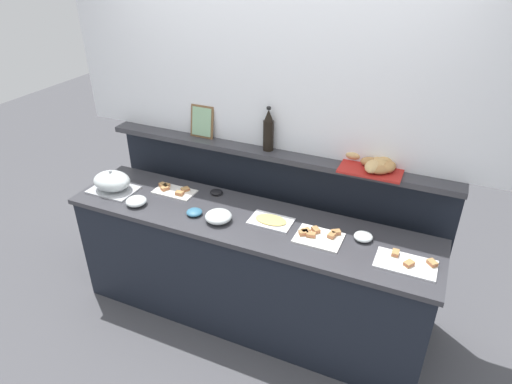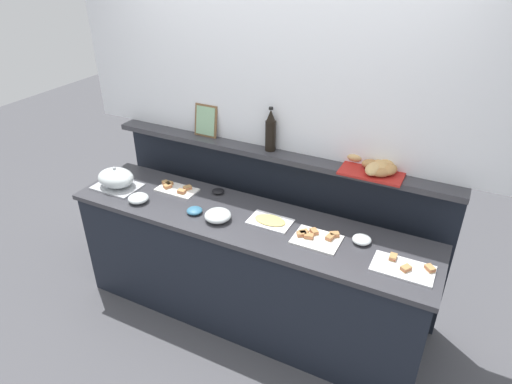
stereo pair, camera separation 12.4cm
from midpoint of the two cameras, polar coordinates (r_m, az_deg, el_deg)
name	(u,v)px [view 1 (the left image)]	position (r m, az deg, el deg)	size (l,w,h in m)	color
ground_plane	(276,270)	(4.00, 1.69, -9.79)	(12.00, 12.00, 0.00)	#4C4C51
buffet_counter	(247,270)	(3.29, -2.27, -9.86)	(2.55, 0.60, 0.89)	black
back_ledge_unit	(272,215)	(3.53, 1.08, -2.91)	(2.60, 0.22, 1.22)	black
upper_wall_panel	(277,48)	(3.06, 1.50, 17.73)	(3.20, 0.08, 1.38)	white
sandwich_platter_rear	(318,236)	(2.86, 6.63, -5.55)	(0.29, 0.22, 0.04)	white
sandwich_platter_front	(407,263)	(2.75, 17.30, -8.58)	(0.35, 0.20, 0.04)	white
sandwich_platter_side	(174,190)	(3.40, -11.42, 0.18)	(0.31, 0.16, 0.04)	white
cold_cuts_platter	(271,221)	(2.99, 0.71, -3.65)	(0.29, 0.18, 0.02)	silver
serving_cloche	(112,182)	(3.50, -18.70, 1.21)	(0.34, 0.24, 0.17)	#B7BABF
glass_bowl_large	(218,217)	(3.00, -5.95, -3.15)	(0.18, 0.18, 0.07)	silver
glass_bowl_medium	(363,237)	(2.88, 12.19, -5.58)	(0.12, 0.12, 0.05)	silver
glass_bowl_small	(136,201)	(3.29, -15.94, -1.17)	(0.15, 0.15, 0.06)	silver
condiment_bowl_red	(216,192)	(3.32, -6.10, -0.02)	(0.09, 0.09, 0.03)	black
condiment_bowl_cream	(194,212)	(3.10, -8.94, -2.55)	(0.11, 0.11, 0.04)	teal
wine_bottle_dark	(268,131)	(3.16, 0.44, 7.71)	(0.08, 0.08, 0.32)	black
bread_basket	(375,165)	(2.99, 13.70, 3.37)	(0.40, 0.29, 0.08)	#B2231E
framed_picture	(202,122)	(3.42, -7.89, 8.79)	(0.19, 0.05, 0.24)	brown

